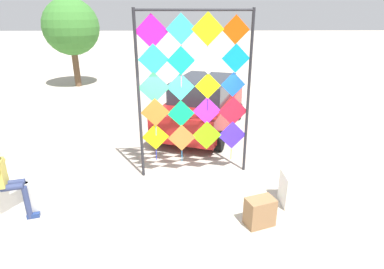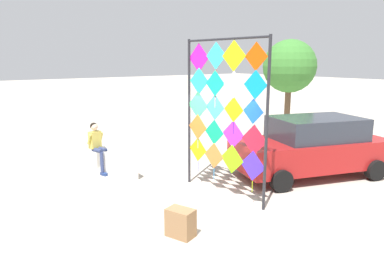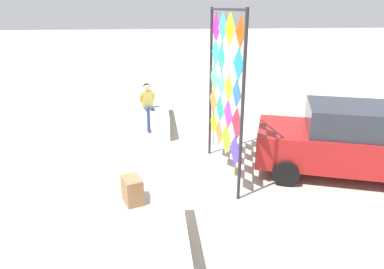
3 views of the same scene
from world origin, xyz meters
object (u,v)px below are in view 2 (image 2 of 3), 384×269
parked_car (312,146)px  cardboard_box_large (181,223)px  tree_palm_like (290,65)px  kite_display_rack (224,108)px  seated_vendor (97,144)px

parked_car → cardboard_box_large: bearing=-81.4°
parked_car → tree_palm_like: size_ratio=1.09×
kite_display_rack → cardboard_box_large: (1.21, -2.17, -1.98)m
kite_display_rack → seated_vendor: kite_display_rack is taller
parked_car → cardboard_box_large: (0.81, -5.36, -0.61)m
parked_car → cardboard_box_large: size_ratio=8.70×
parked_car → kite_display_rack: bearing=-97.1°
seated_vendor → tree_palm_like: tree_palm_like is taller
parked_car → seated_vendor: bearing=-128.7°
seated_vendor → parked_car: 6.46m
parked_car → cardboard_box_large: 5.45m
kite_display_rack → parked_car: (0.40, 3.19, -1.37)m
kite_display_rack → seated_vendor: bearing=-153.1°
tree_palm_like → seated_vendor: bearing=-78.7°
parked_car → cardboard_box_large: parked_car is taller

